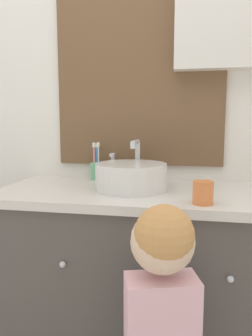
{
  "coord_description": "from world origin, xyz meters",
  "views": [
    {
      "loc": [
        0.15,
        -1.04,
        1.12
      ],
      "look_at": [
        -0.1,
        0.26,
        0.93
      ],
      "focal_mm": 35.0,
      "sensor_mm": 36.0,
      "label": 1
    }
  ],
  "objects_px": {
    "toothbrush_holder": "(97,170)",
    "child_figure": "(162,316)",
    "sink_basin": "(132,176)",
    "soap_dispenser": "(113,170)",
    "drinking_cup": "(203,193)"
  },
  "relations": [
    {
      "from": "child_figure",
      "to": "drinking_cup",
      "type": "height_order",
      "value": "drinking_cup"
    },
    {
      "from": "toothbrush_holder",
      "to": "child_figure",
      "type": "height_order",
      "value": "toothbrush_holder"
    },
    {
      "from": "toothbrush_holder",
      "to": "sink_basin",
      "type": "bearing_deg",
      "value": -44.4
    },
    {
      "from": "child_figure",
      "to": "drinking_cup",
      "type": "relative_size",
      "value": 10.78
    },
    {
      "from": "toothbrush_holder",
      "to": "child_figure",
      "type": "xyz_separation_m",
      "value": [
        0.39,
        -0.67,
        -0.33
      ]
    },
    {
      "from": "toothbrush_holder",
      "to": "drinking_cup",
      "type": "height_order",
      "value": "toothbrush_holder"
    },
    {
      "from": "sink_basin",
      "to": "soap_dispenser",
      "type": "relative_size",
      "value": 2.59
    },
    {
      "from": "sink_basin",
      "to": "soap_dispenser",
      "type": "height_order",
      "value": "sink_basin"
    },
    {
      "from": "drinking_cup",
      "to": "child_figure",
      "type": "bearing_deg",
      "value": -114.36
    },
    {
      "from": "sink_basin",
      "to": "soap_dispenser",
      "type": "xyz_separation_m",
      "value": [
        -0.13,
        0.19,
        -0.01
      ]
    },
    {
      "from": "toothbrush_holder",
      "to": "drinking_cup",
      "type": "distance_m",
      "value": 0.65
    },
    {
      "from": "sink_basin",
      "to": "child_figure",
      "type": "distance_m",
      "value": 0.6
    },
    {
      "from": "soap_dispenser",
      "to": "drinking_cup",
      "type": "bearing_deg",
      "value": -43.02
    },
    {
      "from": "sink_basin",
      "to": "toothbrush_holder",
      "type": "distance_m",
      "value": 0.3
    },
    {
      "from": "child_figure",
      "to": "soap_dispenser",
      "type": "bearing_deg",
      "value": 114.81
    }
  ]
}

